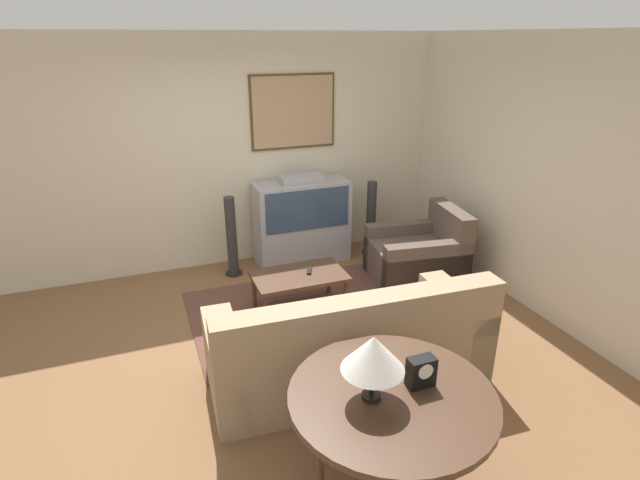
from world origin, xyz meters
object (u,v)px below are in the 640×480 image
Objects in this scene: mantel_clock at (421,372)px; speaker_tower_left at (232,239)px; console_table at (392,403)px; speaker_tower_right at (371,220)px; coffee_table at (299,278)px; armchair at (418,257)px; table_lamp at (373,354)px; tv at (302,221)px; couch at (350,347)px.

speaker_tower_left is at bearing 97.56° from mantel_clock.
speaker_tower_right is (1.54, 3.38, -0.23)m from console_table.
coffee_table is 5.02× the size of mantel_clock.
mantel_clock is 3.65m from speaker_tower_right.
speaker_tower_right is at bearing -161.60° from armchair.
table_lamp reaches higher than speaker_tower_left.
armchair is at bearing 53.24° from table_lamp.
armchair is 0.94m from speaker_tower_right.
tv is 6.21× the size of mantel_clock.
speaker_tower_left is at bearing 180.00° from speaker_tower_right.
speaker_tower_right reaches higher than couch.
armchair is at bearing -79.67° from speaker_tower_right.
couch is (-0.42, -2.41, -0.20)m from tv.
speaker_tower_left is (-0.46, 1.10, 0.08)m from coffee_table.
speaker_tower_left is 1.00× the size of speaker_tower_right.
couch is 1.15m from console_table.
console_table is (-0.64, -3.48, 0.16)m from tv.
couch is at bearing -99.97° from tv.
couch is 2.36× the size of speaker_tower_right.
speaker_tower_left is (-0.45, 3.37, -0.38)m from mantel_clock.
coffee_table is at bearing 85.06° from console_table.
mantel_clock is at bearing 91.22° from couch.
table_lamp is (-0.35, -1.06, 0.72)m from couch.
armchair is 3.16m from table_lamp.
speaker_tower_right is at bearing -116.90° from couch.
couch reaches higher than armchair.
mantel_clock is (-0.03, -1.06, 0.51)m from couch.
console_table reaches higher than coffee_table.
tv is at bearing 174.02° from speaker_tower_right.
table_lamp is 0.42× the size of speaker_tower_left.
mantel_clock is 0.19× the size of speaker_tower_right.
speaker_tower_left is at bearing -106.70° from armchair.
tv is at bearing 77.43° from table_lamp.
coffee_table is 0.77× the size of console_table.
armchair is at bearing -24.78° from speaker_tower_left.
mantel_clock is at bearing -90.24° from coffee_table.
mantel_clock is 0.19× the size of speaker_tower_left.
tv is 3.59m from table_lamp.
speaker_tower_right is (1.80, 0.00, 0.00)m from speaker_tower_left.
speaker_tower_left reaches higher than armchair.
table_lamp is at bearing 179.83° from mantel_clock.
armchair is (1.07, -1.00, -0.23)m from tv.
console_table is at bearing -6.85° from table_lamp.
mantel_clock is (-1.52, -2.46, 0.55)m from armchair.
couch is at bearing 71.71° from table_lamp.
table_lamp is (-0.33, -2.27, 0.67)m from coffee_table.
armchair is 5.90× the size of mantel_clock.
tv is 3.51m from mantel_clock.
couch is 2.67m from speaker_tower_right.
speaker_tower_left and speaker_tower_right have the same top height.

